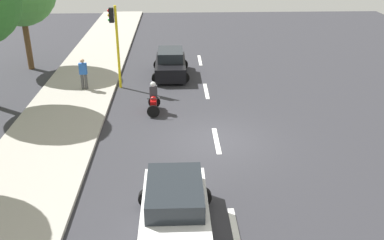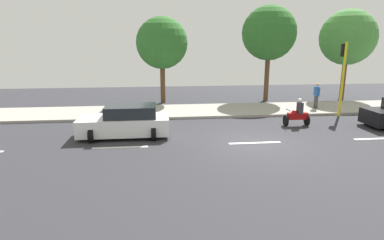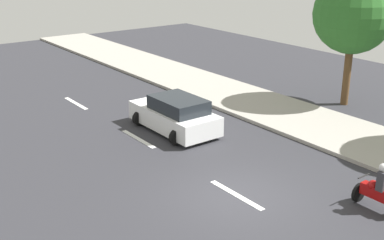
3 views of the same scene
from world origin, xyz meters
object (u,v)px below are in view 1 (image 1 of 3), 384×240
at_px(car_white, 175,212).
at_px(car_black, 171,64).
at_px(pedestrian_near_signal, 83,73).
at_px(motorcycle, 154,100).
at_px(traffic_light_corner, 115,36).

distance_m(car_white, car_black, 14.70).
bearing_deg(pedestrian_near_signal, car_white, 111.81).
relative_size(motorcycle, pedestrian_near_signal, 0.91).
bearing_deg(motorcycle, pedestrian_near_signal, -38.06).
distance_m(car_white, motorcycle, 9.13).
bearing_deg(car_black, car_white, 90.73).
xyz_separation_m(car_white, motorcycle, (0.98, -9.08, -0.07)).
relative_size(motorcycle, traffic_light_corner, 0.34).
relative_size(car_white, motorcycle, 2.79).
xyz_separation_m(car_black, motorcycle, (0.79, 5.62, -0.07)).
relative_size(car_black, motorcycle, 2.55).
xyz_separation_m(car_white, car_black, (0.19, -14.70, -0.00)).
bearing_deg(car_white, car_black, -89.27).
relative_size(car_white, traffic_light_corner, 0.95).
bearing_deg(traffic_light_corner, car_black, -145.45).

